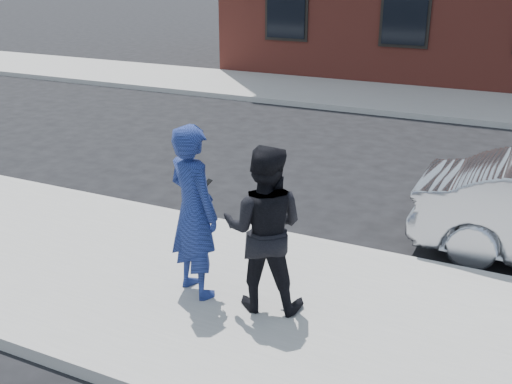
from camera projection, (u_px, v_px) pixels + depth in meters
The scene contains 5 objects.
ground at pixel (470, 354), 6.04m from camera, with size 100.00×100.00×0.00m, color black.
near_sidewalk at pixel (468, 362), 5.80m from camera, with size 50.00×3.50×0.15m, color gray.
near_curb at pixel (487, 279), 7.32m from camera, with size 50.00×0.10×0.15m, color #999691.
man_hoodie at pixel (194, 212), 6.55m from camera, with size 0.85×0.73×1.98m.
man_peacoat at pixel (264, 229), 6.30m from camera, with size 1.04×0.90×1.84m.
Camera 1 is at (0.21, -5.48, 3.71)m, focal length 42.00 mm.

